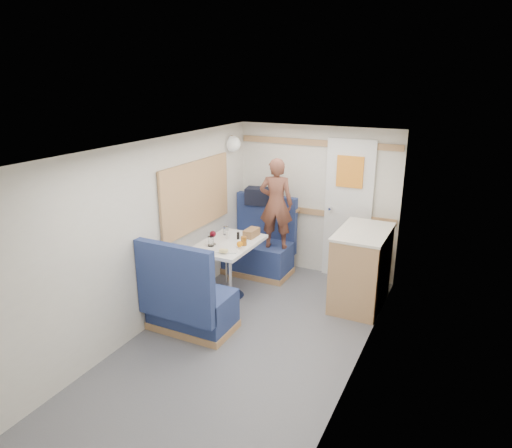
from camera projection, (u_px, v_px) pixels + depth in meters
The scene contains 27 objects.
floor at pixel (237, 352), 4.50m from camera, with size 4.50×4.50×0.00m, color #515156.
ceiling at pixel (234, 150), 3.88m from camera, with size 4.50×4.50×0.00m, color silver.
wall_back at pixel (316, 201), 6.11m from camera, with size 2.20×0.02×2.00m, color silver.
wall_left at pixel (141, 240), 4.65m from camera, with size 0.02×4.50×2.00m, color silver.
wall_right at pixel (354, 281), 3.73m from camera, with size 0.02×4.50×2.00m, color silver.
oak_trim_low at pixel (315, 212), 6.14m from camera, with size 2.15×0.02×0.08m, color #B0814F.
oak_trim_high at pixel (318, 143), 5.85m from camera, with size 2.15×0.02×0.08m, color #B0814F.
side_window at pixel (196, 195), 5.42m from camera, with size 0.04×1.30×0.72m, color #ACB398.
rear_door at pixel (348, 208), 5.91m from camera, with size 0.62×0.12×1.86m.
dinette_table at pixel (229, 254), 5.45m from camera, with size 0.62×0.92×0.72m.
bench_far at pixel (260, 251), 6.27m from camera, with size 0.90×0.59×1.05m.
bench_near at pixel (189, 305), 4.80m from camera, with size 0.90×0.59×1.05m.
ledge at pixel (268, 206), 6.31m from camera, with size 0.90×0.14×0.04m, color #B0814F.
dome_light at pixel (233, 144), 5.97m from camera, with size 0.20×0.20×0.20m, color white.
galley_counter at pixel (361, 267), 5.34m from camera, with size 0.57×0.92×0.92m.
person at pixel (276, 204), 5.83m from camera, with size 0.43×0.28×1.18m, color brown.
duffel_bag at pixel (263, 196), 6.30m from camera, with size 0.47×0.23×0.23m, color black.
tray at pixel (229, 248), 5.21m from camera, with size 0.24×0.32×0.02m, color white.
orange_fruit at pixel (240, 244), 5.20m from camera, with size 0.07×0.07×0.07m, color orange.
cheese_block at pixel (223, 251), 5.05m from camera, with size 0.09×0.05×0.03m, color #D7D17C.
wine_glass at pixel (213, 235), 5.30m from camera, with size 0.08×0.08×0.17m.
tumbler_left at pixel (211, 241), 5.27m from camera, with size 0.07×0.07×0.12m, color white.
tumbler_mid at pixel (226, 231), 5.65m from camera, with size 0.07×0.07×0.11m, color white.
beer_glass at pixel (244, 241), 5.30m from camera, with size 0.07×0.07×0.11m, color #8B5014.
pepper_grinder at pixel (238, 236), 5.50m from camera, with size 0.03×0.03×0.09m, color black.
salt_grinder at pixel (227, 235), 5.51m from camera, with size 0.04×0.04×0.09m, color silver.
bread_loaf at pixel (251, 233), 5.59m from camera, with size 0.12×0.23×0.10m, color brown.
Camera 1 is at (1.88, -3.41, 2.60)m, focal length 32.00 mm.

